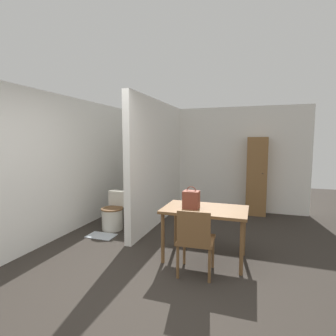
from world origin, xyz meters
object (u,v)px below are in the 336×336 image
at_px(dining_table, 205,214).
at_px(toilet, 114,214).
at_px(wooden_cabinet, 257,176).
at_px(wooden_chair, 195,239).
at_px(handbag, 191,199).

xyz_separation_m(dining_table, toilet, (-1.92, 0.76, -0.37)).
bearing_deg(toilet, wooden_cabinet, 36.11).
distance_m(wooden_chair, toilet, 2.28).
bearing_deg(handbag, wooden_cabinet, 72.18).
height_order(wooden_chair, toilet, wooden_chair).
height_order(dining_table, toilet, dining_table).
xyz_separation_m(handbag, wooden_cabinet, (0.88, 2.73, 0.02)).
bearing_deg(dining_table, toilet, 158.49).
height_order(handbag, wooden_cabinet, wooden_cabinet).
distance_m(wooden_chair, wooden_cabinet, 3.27).
xyz_separation_m(wooden_chair, wooden_cabinet, (0.72, 3.17, 0.41)).
relative_size(handbag, wooden_cabinet, 0.18).
bearing_deg(wooden_chair, wooden_cabinet, 74.16).
xyz_separation_m(dining_table, wooden_chair, (-0.02, -0.51, -0.18)).
xyz_separation_m(toilet, wooden_cabinet, (2.61, 1.90, 0.60)).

